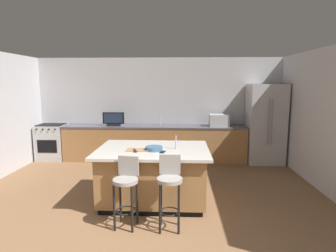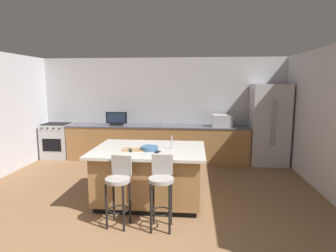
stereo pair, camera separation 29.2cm
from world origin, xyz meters
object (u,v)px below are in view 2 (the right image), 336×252
Objects in this scene: refrigerator at (269,125)px; cutting_board at (133,150)px; bar_stool_right at (161,186)px; range_oven at (57,141)px; bar_stool_left at (119,185)px; fruit_bowl at (150,148)px; microwave at (222,121)px; cell_phone at (158,152)px; kitchen_island at (149,174)px; tv_monitor at (116,119)px; tv_remote at (130,150)px.

refrigerator is 5.55× the size of cutting_board.
refrigerator is 4.03m from bar_stool_right.
range_oven is 0.94× the size of bar_stool_left.
bar_stool_right reaches higher than fruit_bowl.
microwave reaches higher than bar_stool_left.
cell_phone is at bearing -131.06° from refrigerator.
tv_monitor is (-1.24, 2.47, 0.59)m from kitchen_island.
range_oven is at bearing 115.64° from tv_remote.
cutting_board is (1.00, -2.61, -0.14)m from tv_monitor.
kitchen_island is at bearing -135.69° from refrigerator.
microwave reaches higher than range_oven.
range_oven is 1.71× the size of tv_monitor.
bar_stool_right reaches higher than bar_stool_left.
tv_monitor reaches higher than fruit_bowl.
microwave is at bearing 177.07° from refrigerator.
microwave is 3.80m from bar_stool_left.
tv_monitor is 1.53× the size of cutting_board.
microwave reaches higher than kitchen_island.
refrigerator is 11.40× the size of tv_remote.
bar_stool_right is at bearing -123.59° from refrigerator.
bar_stool_left is at bearing -74.00° from tv_monitor.
cell_phone is (0.14, -0.11, -0.03)m from fruit_bowl.
cell_phone is at bearing 60.53° from bar_stool_left.
refrigerator is at bearing -0.08° from tv_monitor.
fruit_bowl reaches higher than cutting_board.
fruit_bowl is (-0.28, 0.75, 0.33)m from bar_stool_right.
tv_remote is at bearing -136.31° from refrigerator.
cell_phone is 0.44m from tv_remote.
cell_phone is 0.43× the size of cutting_board.
tv_remote is 0.07m from cutting_board.
bar_stool_left is 0.72m from tv_remote.
kitchen_island is at bearing -119.18° from microwave.
bar_stool_right is 0.96m from cutting_board.
bar_stool_right is (0.31, -0.88, 0.14)m from kitchen_island.
cell_phone is at bearing -62.54° from tv_monitor.
range_oven is 4.65m from bar_stool_right.
kitchen_island is 3.82m from range_oven.
kitchen_island is at bearing 78.72° from bar_stool_left.
cell_phone is (0.17, -0.24, 0.45)m from kitchen_island.
tv_monitor reaches higher than bar_stool_left.
bar_stool_right is (-2.22, -3.34, -0.36)m from refrigerator.
bar_stool_left is at bearing -116.70° from microwave.
bar_stool_right is 6.68× the size of cell_phone.
fruit_bowl is at bearing -133.92° from refrigerator.
kitchen_island is at bearing 19.23° from tv_remote.
fruit_bowl reaches higher than tv_remote.
microwave is 3.20× the size of cell_phone.
kitchen_island is 3.57m from refrigerator.
range_oven is at bearing 178.22° from tv_monitor.
range_oven is 6.10× the size of cell_phone.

